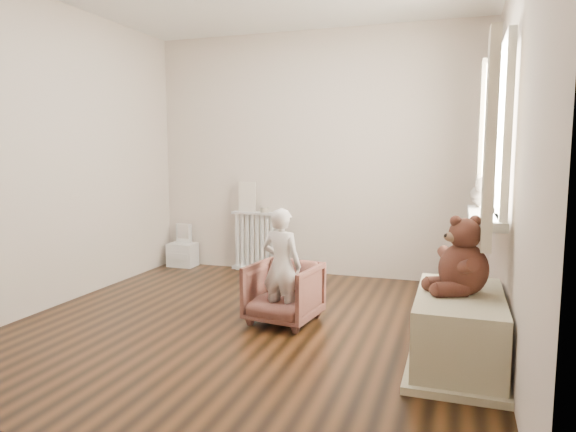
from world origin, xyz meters
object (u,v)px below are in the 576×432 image
(radiator, at_px, (260,237))
(plush_cat, at_px, (482,194))
(toy_vanity, at_px, (182,243))
(toy_bench, at_px, (459,334))
(teddy_bear, at_px, (464,260))
(armchair, at_px, (284,293))
(child, at_px, (282,265))

(radiator, relative_size, plush_cat, 2.26)
(toy_vanity, height_order, toy_bench, toy_vanity)
(toy_vanity, relative_size, teddy_bear, 1.03)
(armchair, bearing_deg, radiator, 126.04)
(radiator, distance_m, toy_vanity, 0.97)
(radiator, distance_m, armchair, 1.75)
(child, relative_size, teddy_bear, 1.86)
(toy_vanity, relative_size, armchair, 0.95)
(armchair, xyz_separation_m, child, (0.00, -0.05, 0.23))
(teddy_bear, xyz_separation_m, plush_cat, (0.13, 0.97, 0.33))
(teddy_bear, bearing_deg, toy_vanity, 123.97)
(toy_vanity, distance_m, armchair, 2.33)
(armchair, xyz_separation_m, plush_cat, (1.44, 0.56, 0.76))
(toy_bench, bearing_deg, plush_cat, 81.98)
(radiator, bearing_deg, teddy_bear, -42.60)
(child, xyz_separation_m, toy_bench, (1.30, -0.38, -0.26))
(radiator, distance_m, child, 1.79)
(teddy_bear, height_order, plush_cat, plush_cat)
(toy_vanity, xyz_separation_m, plush_cat, (3.21, -0.95, 0.72))
(toy_bench, xyz_separation_m, plush_cat, (0.14, 0.99, 0.80))
(radiator, relative_size, toy_bench, 0.69)
(armchair, xyz_separation_m, toy_bench, (1.30, -0.43, -0.04))
(toy_bench, bearing_deg, teddy_bear, 61.29)
(child, height_order, toy_bench, child)
(radiator, xyz_separation_m, teddy_bear, (2.12, -1.95, 0.28))
(teddy_bear, bearing_deg, radiator, 113.32)
(toy_vanity, distance_m, plush_cat, 3.43)
(child, height_order, plush_cat, plush_cat)
(plush_cat, bearing_deg, toy_bench, -114.13)
(child, bearing_deg, radiator, -54.71)
(armchair, height_order, plush_cat, plush_cat)
(child, relative_size, toy_bench, 0.91)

